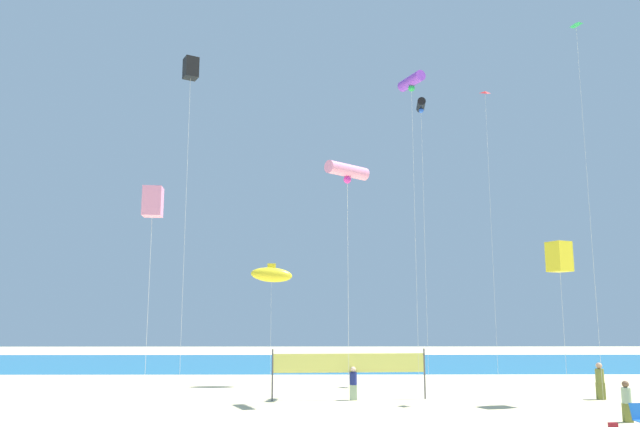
{
  "coord_description": "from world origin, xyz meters",
  "views": [
    {
      "loc": [
        -2.2,
        -17.54,
        4.11
      ],
      "look_at": [
        -1.99,
        11.26,
        8.85
      ],
      "focal_mm": 34.08,
      "sensor_mm": 36.0,
      "label": 1
    }
  ],
  "objects_px": {
    "beachgoer_navy_shirt": "(353,382)",
    "kite_black_tube": "(421,107)",
    "kite_yellow_box": "(559,257)",
    "kite_yellow_inflatable": "(272,275)",
    "beach_handbag": "(613,426)",
    "kite_red_diamond": "(486,100)",
    "folding_beach_chair": "(640,416)",
    "kite_black_box": "(191,69)",
    "kite_green_diamond": "(576,35)",
    "kite_pink_box": "(153,202)",
    "kite_pink_tube": "(347,171)",
    "kite_violet_tube": "(411,82)",
    "beachgoer_olive_shirt": "(600,380)",
    "beachgoer_sage_shirt": "(627,400)",
    "volleyball_net": "(349,365)"
  },
  "relations": [
    {
      "from": "kite_pink_box",
      "to": "kite_yellow_inflatable",
      "type": "height_order",
      "value": "kite_pink_box"
    },
    {
      "from": "volleyball_net",
      "to": "kite_pink_box",
      "type": "xyz_separation_m",
      "value": [
        -7.29,
        -9.49,
        6.29
      ]
    },
    {
      "from": "volleyball_net",
      "to": "kite_green_diamond",
      "type": "distance_m",
      "value": 20.68
    },
    {
      "from": "kite_pink_tube",
      "to": "kite_yellow_inflatable",
      "type": "xyz_separation_m",
      "value": [
        -3.68,
        15.76,
        -2.53
      ]
    },
    {
      "from": "beach_handbag",
      "to": "kite_violet_tube",
      "type": "xyz_separation_m",
      "value": [
        -5.79,
        6.72,
        15.57
      ]
    },
    {
      "from": "kite_pink_tube",
      "to": "kite_black_box",
      "type": "relative_size",
      "value": 0.6
    },
    {
      "from": "beachgoer_navy_shirt",
      "to": "volleyball_net",
      "type": "relative_size",
      "value": 0.21
    },
    {
      "from": "volleyball_net",
      "to": "kite_green_diamond",
      "type": "bearing_deg",
      "value": -2.63
    },
    {
      "from": "beachgoer_navy_shirt",
      "to": "kite_red_diamond",
      "type": "distance_m",
      "value": 19.8
    },
    {
      "from": "kite_pink_box",
      "to": "beachgoer_navy_shirt",
      "type": "bearing_deg",
      "value": 51.51
    },
    {
      "from": "kite_pink_tube",
      "to": "kite_violet_tube",
      "type": "bearing_deg",
      "value": 67.44
    },
    {
      "from": "beachgoer_olive_shirt",
      "to": "kite_red_diamond",
      "type": "xyz_separation_m",
      "value": [
        -3.11,
        6.21,
        16.44
      ]
    },
    {
      "from": "beach_handbag",
      "to": "kite_black_box",
      "type": "relative_size",
      "value": 0.02
    },
    {
      "from": "beachgoer_navy_shirt",
      "to": "kite_pink_box",
      "type": "bearing_deg",
      "value": 143.76
    },
    {
      "from": "kite_green_diamond",
      "to": "kite_yellow_inflatable",
      "type": "distance_m",
      "value": 21.2
    },
    {
      "from": "kite_yellow_inflatable",
      "to": "beachgoer_navy_shirt",
      "type": "bearing_deg",
      "value": -52.64
    },
    {
      "from": "kite_pink_box",
      "to": "kite_yellow_inflatable",
      "type": "bearing_deg",
      "value": 78.65
    },
    {
      "from": "kite_yellow_inflatable",
      "to": "kite_green_diamond",
      "type": "bearing_deg",
      "value": -21.07
    },
    {
      "from": "beachgoer_navy_shirt",
      "to": "beachgoer_sage_shirt",
      "type": "bearing_deg",
      "value": -118.71
    },
    {
      "from": "beach_handbag",
      "to": "kite_green_diamond",
      "type": "bearing_deg",
      "value": 67.27
    },
    {
      "from": "folding_beach_chair",
      "to": "kite_red_diamond",
      "type": "distance_m",
      "value": 21.87
    },
    {
      "from": "folding_beach_chair",
      "to": "kite_yellow_box",
      "type": "distance_m",
      "value": 8.51
    },
    {
      "from": "kite_black_tube",
      "to": "beach_handbag",
      "type": "bearing_deg",
      "value": -60.5
    },
    {
      "from": "kite_pink_tube",
      "to": "kite_pink_box",
      "type": "distance_m",
      "value": 6.82
    },
    {
      "from": "volleyball_net",
      "to": "beach_handbag",
      "type": "bearing_deg",
      "value": -40.5
    },
    {
      "from": "kite_pink_box",
      "to": "kite_pink_tube",
      "type": "bearing_deg",
      "value": -4.84
    },
    {
      "from": "folding_beach_chair",
      "to": "kite_yellow_inflatable",
      "type": "xyz_separation_m",
      "value": [
        -14.28,
        13.32,
        5.89
      ]
    },
    {
      "from": "folding_beach_chair",
      "to": "volleyball_net",
      "type": "height_order",
      "value": "volleyball_net"
    },
    {
      "from": "kite_pink_tube",
      "to": "kite_black_box",
      "type": "distance_m",
      "value": 10.22
    },
    {
      "from": "volleyball_net",
      "to": "kite_violet_tube",
      "type": "distance_m",
      "value": 14.46
    },
    {
      "from": "kite_violet_tube",
      "to": "kite_red_diamond",
      "type": "xyz_separation_m",
      "value": [
        5.85,
        7.2,
        1.68
      ]
    },
    {
      "from": "beachgoer_olive_shirt",
      "to": "kite_red_diamond",
      "type": "relative_size",
      "value": 0.1
    },
    {
      "from": "volleyball_net",
      "to": "kite_yellow_inflatable",
      "type": "height_order",
      "value": "kite_yellow_inflatable"
    },
    {
      "from": "beachgoer_sage_shirt",
      "to": "kite_pink_tube",
      "type": "xyz_separation_m",
      "value": [
        -10.88,
        -3.89,
        8.06
      ]
    },
    {
      "from": "kite_pink_tube",
      "to": "kite_pink_box",
      "type": "bearing_deg",
      "value": 175.16
    },
    {
      "from": "beachgoer_navy_shirt",
      "to": "folding_beach_chair",
      "type": "bearing_deg",
      "value": -125.12
    },
    {
      "from": "folding_beach_chair",
      "to": "kite_pink_tube",
      "type": "distance_m",
      "value": 13.75
    },
    {
      "from": "beachgoer_navy_shirt",
      "to": "kite_black_tube",
      "type": "height_order",
      "value": "kite_black_tube"
    },
    {
      "from": "kite_black_tube",
      "to": "kite_yellow_inflatable",
      "type": "height_order",
      "value": "kite_black_tube"
    },
    {
      "from": "beachgoer_navy_shirt",
      "to": "kite_yellow_box",
      "type": "relative_size",
      "value": 0.21
    },
    {
      "from": "kite_pink_box",
      "to": "kite_black_box",
      "type": "xyz_separation_m",
      "value": [
        0.14,
        4.63,
        6.8
      ]
    },
    {
      "from": "beach_handbag",
      "to": "kite_black_box",
      "type": "xyz_separation_m",
      "value": [
        -16.15,
        2.83,
        14.6
      ]
    },
    {
      "from": "beach_handbag",
      "to": "kite_black_box",
      "type": "height_order",
      "value": "kite_black_box"
    },
    {
      "from": "kite_black_tube",
      "to": "kite_yellow_box",
      "type": "height_order",
      "value": "kite_black_tube"
    },
    {
      "from": "kite_black_tube",
      "to": "kite_pink_box",
      "type": "bearing_deg",
      "value": -136.99
    },
    {
      "from": "kite_red_diamond",
      "to": "folding_beach_chair",
      "type": "bearing_deg",
      "value": -85.99
    },
    {
      "from": "kite_violet_tube",
      "to": "beachgoer_olive_shirt",
      "type": "bearing_deg",
      "value": 6.31
    },
    {
      "from": "folding_beach_chair",
      "to": "kite_pink_tube",
      "type": "bearing_deg",
      "value": -173.37
    },
    {
      "from": "kite_black_tube",
      "to": "kite_violet_tube",
      "type": "bearing_deg",
      "value": -111.94
    },
    {
      "from": "beachgoer_sage_shirt",
      "to": "beach_handbag",
      "type": "distance_m",
      "value": 2.13
    }
  ]
}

